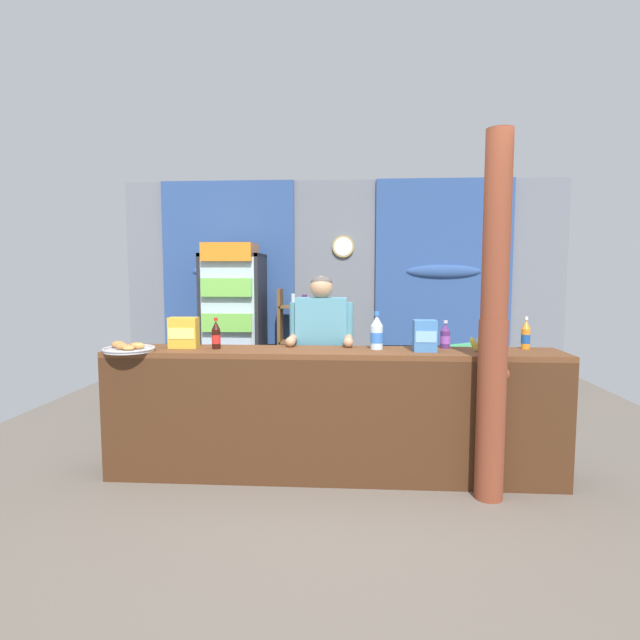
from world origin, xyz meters
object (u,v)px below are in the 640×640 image
object	(u,v)px
soda_bottle_water	(377,333)
soda_bottle_orange_soda	(526,335)
soda_bottle_cola	(216,336)
soda_bottle_grape_soda	(445,336)
shopkeeper	(321,344)
snack_box_choco_powder	(184,333)
stall_counter	(332,404)
timber_post	(494,327)
drink_fridge	(233,320)
bottle_shelf_rack	(299,346)
snack_box_biscuit	(425,336)
pastry_tray	(129,348)
banana_bunch	(486,344)
plastic_lawn_chair	(449,378)

from	to	relation	value
soda_bottle_water	soda_bottle_orange_soda	xyz separation A→B (m)	(1.14, 0.09, -0.02)
soda_bottle_cola	soda_bottle_grape_soda	xyz separation A→B (m)	(1.76, 0.14, -0.01)
shopkeeper	snack_box_choco_powder	size ratio (longest dim) A/B	6.46
stall_counter	soda_bottle_grape_soda	bearing A→B (deg)	15.97
soda_bottle_grape_soda	soda_bottle_orange_soda	bearing A→B (deg)	0.68
shopkeeper	snack_box_choco_powder	bearing A→B (deg)	-160.47
timber_post	shopkeeper	distance (m)	1.43
stall_counter	drink_fridge	world-z (taller)	drink_fridge
timber_post	bottle_shelf_rack	size ratio (longest dim) A/B	1.81
snack_box_biscuit	pastry_tray	distance (m)	2.20
drink_fridge	soda_bottle_cola	bearing A→B (deg)	-80.39
snack_box_choco_powder	pastry_tray	size ratio (longest dim) A/B	0.64
shopkeeper	soda_bottle_grape_soda	bearing A→B (deg)	-14.85
shopkeeper	pastry_tray	distance (m)	1.51
soda_bottle_water	soda_bottle_cola	world-z (taller)	soda_bottle_water
bottle_shelf_rack	snack_box_choco_powder	distance (m)	2.15
timber_post	soda_bottle_cola	world-z (taller)	timber_post
soda_bottle_grape_soda	drink_fridge	bearing A→B (deg)	140.10
stall_counter	soda_bottle_cola	bearing A→B (deg)	173.20
soda_bottle_water	snack_box_biscuit	xyz separation A→B (m)	(0.35, -0.08, -0.01)
banana_bunch	plastic_lawn_chair	bearing A→B (deg)	89.61
drink_fridge	banana_bunch	bearing A→B (deg)	-38.70
bottle_shelf_rack	soda_bottle_grape_soda	distance (m)	2.34
timber_post	pastry_tray	world-z (taller)	timber_post
pastry_tray	drink_fridge	bearing A→B (deg)	81.70
soda_bottle_grape_soda	snack_box_choco_powder	distance (m)	2.03
shopkeeper	snack_box_choco_powder	world-z (taller)	shopkeeper
snack_box_choco_powder	banana_bunch	size ratio (longest dim) A/B	0.91
shopkeeper	soda_bottle_grape_soda	distance (m)	1.01
plastic_lawn_chair	soda_bottle_water	xyz separation A→B (m)	(-0.81, -1.32, 0.61)
bottle_shelf_rack	snack_box_choco_powder	xyz separation A→B (m)	(-0.69, -2.00, 0.39)
soda_bottle_water	soda_bottle_cola	xyz separation A→B (m)	(-1.23, -0.06, -0.02)
stall_counter	soda_bottle_orange_soda	xyz separation A→B (m)	(1.48, 0.26, 0.50)
snack_box_choco_powder	timber_post	bearing A→B (deg)	-8.64
snack_box_biscuit	banana_bunch	xyz separation A→B (m)	(0.45, 0.02, -0.06)
soda_bottle_cola	stall_counter	bearing A→B (deg)	-6.80
plastic_lawn_chair	soda_bottle_grape_soda	xyz separation A→B (m)	(-0.28, -1.23, 0.58)
timber_post	banana_bunch	distance (m)	0.35
soda_bottle_grape_soda	banana_bunch	size ratio (longest dim) A/B	0.83
snack_box_choco_powder	soda_bottle_water	bearing A→B (deg)	1.17
soda_bottle_orange_soda	snack_box_biscuit	bearing A→B (deg)	-167.72
shopkeeper	snack_box_choco_powder	distance (m)	1.12
soda_bottle_orange_soda	soda_bottle_cola	xyz separation A→B (m)	(-2.37, -0.15, -0.00)
banana_bunch	snack_box_choco_powder	bearing A→B (deg)	179.19
soda_bottle_water	snack_box_biscuit	bearing A→B (deg)	-13.20
snack_box_choco_powder	shopkeeper	bearing A→B (deg)	19.53
stall_counter	bottle_shelf_rack	world-z (taller)	bottle_shelf_rack
drink_fridge	snack_box_biscuit	distance (m)	2.69
soda_bottle_cola	bottle_shelf_rack	bearing A→B (deg)	78.25
timber_post	drink_fridge	bearing A→B (deg)	136.54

